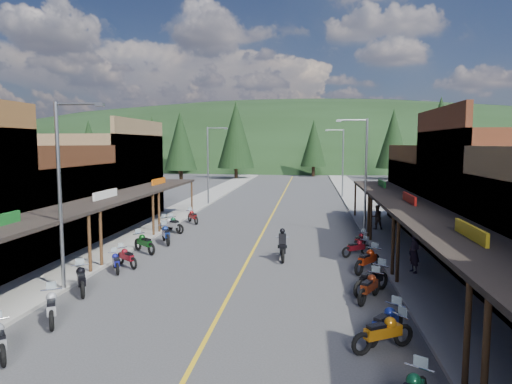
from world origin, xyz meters
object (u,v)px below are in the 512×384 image
(bike_east_8, at_px, (356,247))
(rider_on_bike, at_px, (283,247))
(pine_10, at_px, (181,141))
(bike_west_10, at_px, (171,224))
(pine_7, at_px, (152,140))
(bike_east_6, at_px, (371,278))
(pine_2, at_px, (236,135))
(pedestrian_east_b, at_px, (377,217))
(shop_west_3, at_px, (98,178))
(streetlight_2, at_px, (364,171))
(bike_west_7, at_px, (127,256))
(bike_east_4, at_px, (386,322))
(pine_8, at_px, (134,146))
(streetlight_0, at_px, (63,188))
(bike_west_4, at_px, (52,306))
(pine_9, at_px, (455,143))
(shop_west_2, at_px, (26,206))
(shop_east_2, at_px, (508,196))
(bike_east_3, at_px, (383,331))
(streetlight_1, at_px, (209,162))
(pine_11, at_px, (440,137))
(bike_west_6, at_px, (116,261))
(bike_east_5, at_px, (369,286))
(pine_3, at_px, (314,143))
(bike_west_5, at_px, (81,278))
(bike_west_9, at_px, (166,233))
(bike_east_7, at_px, (367,259))
(bike_west_12, at_px, (193,216))
(pine_1, at_px, (179,140))
(bike_west_11, at_px, (175,223))
(pine_4, at_px, (393,139))
(pine_5, at_px, (465,135))
(pedestrian_east_a, at_px, (414,253))
(shop_east_3, at_px, (451,195))
(streetlight_3, at_px, (342,160))
(pine_0, at_px, (89,143))
(bike_west_8, at_px, (144,242))

(bike_east_8, relative_size, rider_on_bike, 0.79)
(pine_10, xyz_separation_m, bike_west_10, (11.58, -42.91, -6.15))
(pine_7, height_order, bike_east_6, pine_7)
(pine_2, relative_size, pedestrian_east_b, 7.92)
(shop_west_3, distance_m, streetlight_2, 21.02)
(pine_2, height_order, bike_west_7, pine_2)
(pine_10, relative_size, bike_west_7, 5.97)
(pine_10, xyz_separation_m, bike_east_4, (23.74, -59.37, -6.17))
(pedestrian_east_b, bearing_deg, pine_8, -56.72)
(streetlight_0, relative_size, pine_2, 0.57)
(pedestrian_east_b, bearing_deg, bike_west_4, 42.30)
(streetlight_0, xyz_separation_m, pine_9, (30.95, 51.00, 1.92))
(shop_west_2, distance_m, streetlight_2, 21.73)
(bike_west_4, relative_size, rider_on_bike, 0.91)
(shop_east_2, relative_size, streetlight_0, 1.36)
(bike_west_10, distance_m, bike_east_3, 21.00)
(streetlight_1, distance_m, pine_11, 31.46)
(streetlight_1, bearing_deg, bike_west_6, -88.19)
(bike_east_5, bearing_deg, pine_3, 118.90)
(bike_west_5, height_order, bike_west_9, bike_west_9)
(bike_west_6, distance_m, bike_east_8, 12.89)
(shop_west_2, bearing_deg, bike_east_7, -8.97)
(streetlight_0, xyz_separation_m, bike_west_12, (1.04, 17.17, -3.87))
(bike_west_4, bearing_deg, bike_east_5, -12.43)
(pine_1, distance_m, bike_east_5, 81.55)
(bike_west_11, xyz_separation_m, pedestrian_east_b, (14.49, 1.80, 0.44))
(rider_on_bike, bearing_deg, streetlight_0, -147.90)
(pine_8, relative_size, bike_west_9, 4.30)
(pine_4, bearing_deg, shop_west_3, -123.13)
(streetlight_0, bearing_deg, pine_5, 62.30)
(pine_2, relative_size, pedestrian_east_a, 7.29)
(bike_east_7, relative_size, pedestrian_east_b, 1.31)
(streetlight_2, bearing_deg, bike_west_9, -161.14)
(bike_west_11, bearing_deg, shop_east_3, -28.14)
(pine_5, distance_m, pedestrian_east_b, 68.00)
(shop_west_2, relative_size, bike_west_4, 5.00)
(streetlight_3, height_order, pine_5, pine_5)
(pine_0, xyz_separation_m, bike_west_11, (33.63, -54.29, -5.88))
(pine_5, relative_size, bike_west_8, 6.29)
(pine_8, relative_size, bike_east_6, 4.25)
(shop_east_3, xyz_separation_m, bike_east_8, (-7.85, -9.61, -1.99))
(bike_west_6, height_order, bike_west_8, bike_west_8)
(streetlight_3, relative_size, bike_east_3, 3.66)
(pine_8, xyz_separation_m, bike_west_9, (16.29, -36.33, -5.31))
(pine_5, distance_m, bike_east_8, 76.08)
(bike_west_10, xyz_separation_m, pedestrian_east_b, (14.55, 2.41, 0.40))
(pine_8, bearing_deg, pine_10, 68.20)
(pine_10, xyz_separation_m, bike_east_7, (24.14, -51.44, -6.12))
(pine_4, height_order, bike_west_9, pine_4)
(shop_east_3, bearing_deg, streetlight_0, -140.12)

